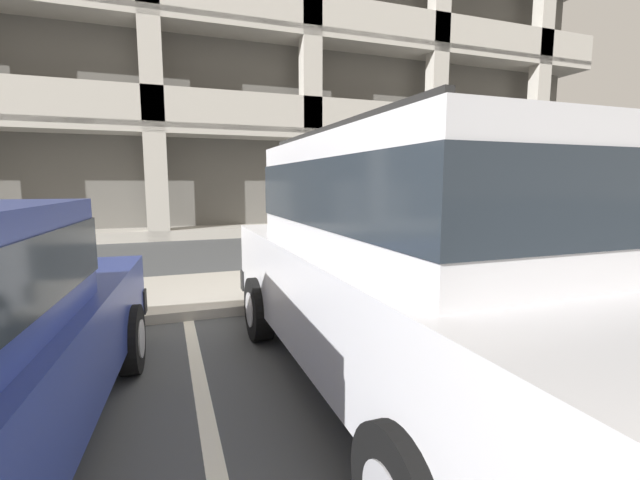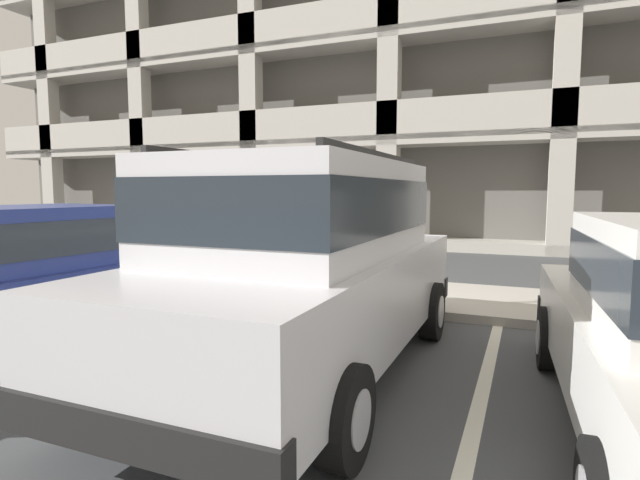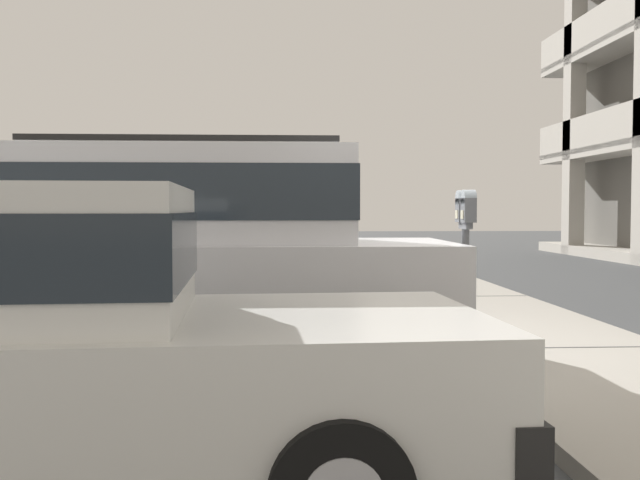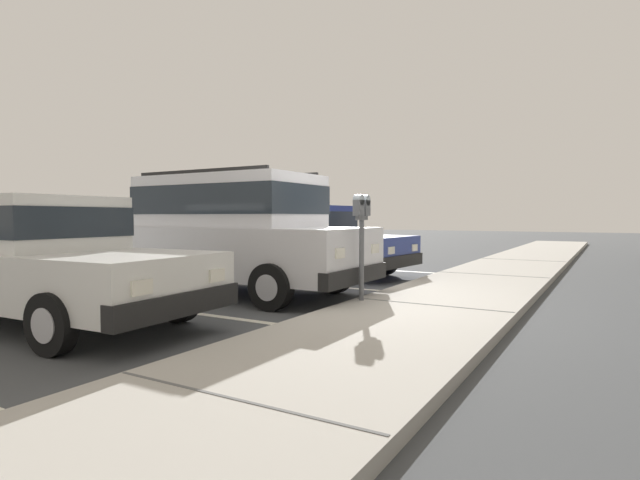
% 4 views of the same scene
% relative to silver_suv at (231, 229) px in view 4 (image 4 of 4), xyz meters
% --- Properties ---
extents(ground_plane, '(80.00, 80.00, 0.10)m').
position_rel_silver_suv_xyz_m(ground_plane, '(0.00, 2.14, -1.14)').
color(ground_plane, '#444749').
extents(sidewalk, '(40.00, 2.20, 0.12)m').
position_rel_silver_suv_xyz_m(sidewalk, '(0.00, 3.44, -1.03)').
color(sidewalk, '#ADA89E').
rests_on(sidewalk, ground_plane).
extents(parking_stall_lines, '(12.76, 4.80, 0.01)m').
position_rel_silver_suv_xyz_m(parking_stall_lines, '(1.58, 0.74, -1.08)').
color(parking_stall_lines, silver).
rests_on(parking_stall_lines, ground_plane).
extents(silver_suv, '(2.02, 4.78, 2.03)m').
position_rel_silver_suv_xyz_m(silver_suv, '(0.00, 0.00, 0.00)').
color(silver_suv, silver).
rests_on(silver_suv, ground_plane).
extents(red_sedan, '(2.09, 4.60, 1.54)m').
position_rel_silver_suv_xyz_m(red_sedan, '(-3.06, -0.35, -0.27)').
color(red_sedan, navy).
rests_on(red_sedan, ground_plane).
extents(dark_hatchback, '(2.01, 4.57, 1.54)m').
position_rel_silver_suv_xyz_m(dark_hatchback, '(3.01, -0.48, -0.27)').
color(dark_hatchback, silver).
rests_on(dark_hatchback, ground_plane).
extents(parking_meter_near, '(0.35, 0.12, 1.49)m').
position_rel_silver_suv_xyz_m(parking_meter_near, '(0.13, 2.49, 0.14)').
color(parking_meter_near, '#595B60').
rests_on(parking_meter_near, sidewalk).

